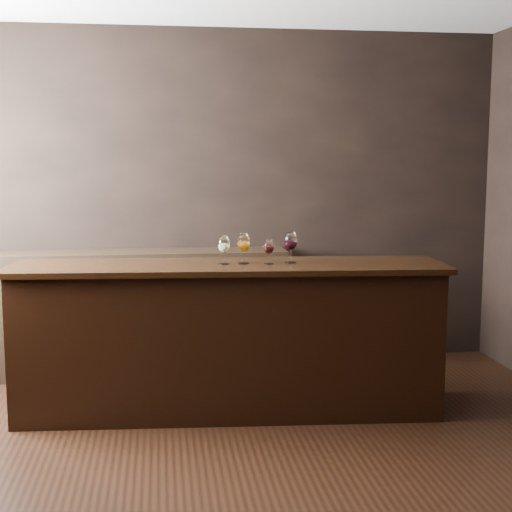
{
  "coord_description": "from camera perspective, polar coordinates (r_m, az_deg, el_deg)",
  "views": [
    {
      "loc": [
        -0.36,
        -3.72,
        1.73
      ],
      "look_at": [
        0.28,
        1.02,
        1.08
      ],
      "focal_mm": 50.0,
      "sensor_mm": 36.0,
      "label": 1
    }
  ],
  "objects": [
    {
      "name": "ground",
      "position": [
        4.12,
        -2.07,
        -17.13
      ],
      "size": [
        5.0,
        5.0,
        0.0
      ],
      "primitive_type": "plane",
      "color": "black",
      "rests_on": "ground"
    },
    {
      "name": "bar_counter",
      "position": [
        4.92,
        -2.22,
        -6.81
      ],
      "size": [
        2.88,
        0.83,
        0.99
      ],
      "primitive_type": "cube",
      "rotation": [
        0.0,
        0.0,
        -0.07
      ],
      "color": "black",
      "rests_on": "ground"
    },
    {
      "name": "glass_amber",
      "position": [
        4.81,
        -0.99,
        1.03
      ],
      "size": [
        0.09,
        0.09,
        0.21
      ],
      "color": "white",
      "rests_on": "bar_top"
    },
    {
      "name": "glass_red_b",
      "position": [
        4.85,
        2.79,
        1.16
      ],
      "size": [
        0.09,
        0.09,
        0.22
      ],
      "color": "white",
      "rests_on": "bar_top"
    },
    {
      "name": "bar_top",
      "position": [
        4.81,
        -2.25,
        -0.85
      ],
      "size": [
        2.98,
        0.9,
        0.04
      ],
      "primitive_type": "cube",
      "rotation": [
        0.0,
        0.0,
        -0.07
      ],
      "color": "black",
      "rests_on": "bar_counter"
    },
    {
      "name": "back_bar_shelf",
      "position": [
        5.89,
        -11.21,
        -4.49
      ],
      "size": [
        2.77,
        0.4,
        1.0
      ],
      "primitive_type": "cube",
      "color": "black",
      "rests_on": "ground"
    },
    {
      "name": "glass_red_a",
      "position": [
        4.79,
        1.03,
        0.72
      ],
      "size": [
        0.07,
        0.07,
        0.17
      ],
      "color": "white",
      "rests_on": "bar_top"
    },
    {
      "name": "glass_white",
      "position": [
        4.79,
        -2.58,
        0.88
      ],
      "size": [
        0.08,
        0.08,
        0.19
      ],
      "color": "white",
      "rests_on": "bar_top"
    },
    {
      "name": "room_shell",
      "position": [
        3.83,
        -5.88,
        8.89
      ],
      "size": [
        5.02,
        4.52,
        2.81
      ],
      "color": "black",
      "rests_on": "ground"
    }
  ]
}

